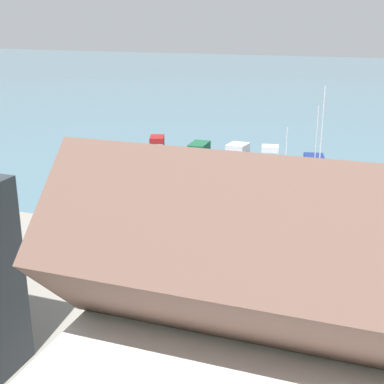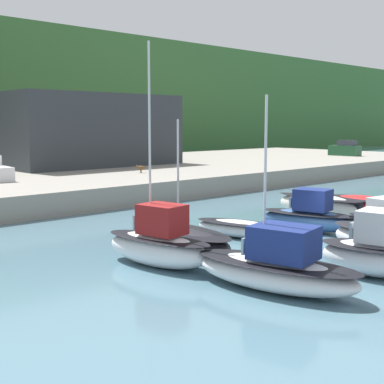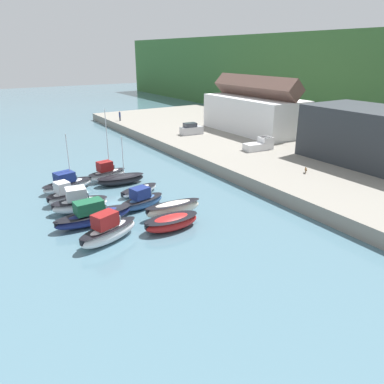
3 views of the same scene
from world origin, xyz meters
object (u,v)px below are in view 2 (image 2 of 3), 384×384
at_px(moored_boat_7, 373,252).
at_px(parked_car_0, 345,149).
at_px(moored_boat_0, 158,243).
at_px(dog_on_quay, 141,168).
at_px(moored_boat_1, 184,239).
at_px(moored_boat_5, 365,206).
at_px(moored_boat_4, 319,206).
at_px(moored_boat_2, 241,228).
at_px(moored_boat_3, 309,216).
at_px(moored_boat_6, 277,267).

distance_m(moored_boat_7, parked_car_0, 55.23).
height_order(moored_boat_0, dog_on_quay, moored_boat_0).
bearing_deg(moored_boat_1, moored_boat_5, 1.63).
bearing_deg(moored_boat_4, moored_boat_5, -29.73).
xyz_separation_m(moored_boat_2, moored_boat_5, (10.47, -1.37, 0.25)).
xyz_separation_m(moored_boat_2, parked_car_0, (45.16, 20.87, 2.06)).
bearing_deg(dog_on_quay, moored_boat_0, -172.06).
xyz_separation_m(moored_boat_0, moored_boat_7, (5.34, -6.95, -0.03)).
height_order(moored_boat_3, moored_boat_4, moored_boat_3).
bearing_deg(moored_boat_6, moored_boat_7, -29.90).
relative_size(moored_boat_3, moored_boat_7, 1.30).
xyz_separation_m(moored_boat_2, moored_boat_7, (-1.64, -8.41, 0.48)).
height_order(moored_boat_7, dog_on_quay, moored_boat_7).
distance_m(moored_boat_0, moored_boat_7, 8.76).
xyz_separation_m(moored_boat_1, moored_boat_4, (12.38, 0.80, 0.18)).
distance_m(moored_boat_2, moored_boat_5, 10.56).
relative_size(moored_boat_6, parked_car_0, 1.66).
xyz_separation_m(moored_boat_1, moored_boat_7, (2.94, -7.95, 0.31)).
distance_m(moored_boat_2, moored_boat_7, 8.59).
distance_m(moored_boat_2, moored_boat_3, 4.32).
height_order(moored_boat_2, moored_boat_3, moored_boat_3).
height_order(moored_boat_4, parked_car_0, parked_car_0).
distance_m(moored_boat_3, moored_boat_4, 4.17).
relative_size(moored_boat_3, parked_car_0, 1.36).
bearing_deg(moored_boat_0, dog_on_quay, 44.80).
bearing_deg(moored_boat_5, moored_boat_6, -161.20).
bearing_deg(moored_boat_6, dog_on_quay, 49.99).
bearing_deg(moored_boat_5, moored_boat_4, 147.35).
height_order(moored_boat_1, moored_boat_5, moored_boat_1).
bearing_deg(moored_boat_4, moored_boat_6, -149.12).
xyz_separation_m(moored_boat_0, moored_boat_4, (14.77, 1.81, -0.16)).
height_order(moored_boat_6, moored_boat_7, moored_boat_6).
bearing_deg(parked_car_0, moored_boat_1, -158.50).
bearing_deg(moored_boat_6, moored_boat_3, 17.20).
xyz_separation_m(moored_boat_5, dog_on_quay, (-2.07, 20.95, 1.34)).
height_order(moored_boat_2, parked_car_0, parked_car_0).
bearing_deg(parked_car_0, moored_boat_0, -158.52).
relative_size(moored_boat_1, moored_boat_3, 1.10).
bearing_deg(dog_on_quay, moored_boat_7, -155.64).
xyz_separation_m(moored_boat_1, moored_boat_5, (15.05, -0.90, 0.07)).
relative_size(moored_boat_4, dog_on_quay, 8.09).
height_order(moored_boat_2, moored_boat_6, moored_boat_6).
bearing_deg(moored_boat_1, moored_boat_3, -1.63).
bearing_deg(moored_boat_5, moored_boat_3, -179.07).
bearing_deg(moored_boat_0, moored_boat_4, -2.07).
height_order(moored_boat_1, moored_boat_3, moored_boat_1).
height_order(moored_boat_1, moored_boat_7, moored_boat_1).
bearing_deg(moored_boat_7, moored_boat_2, 68.49).
relative_size(moored_boat_5, moored_boat_6, 0.81).
distance_m(moored_boat_2, parked_car_0, 49.80).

